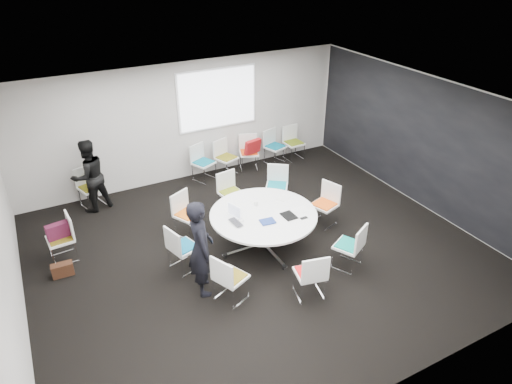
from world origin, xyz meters
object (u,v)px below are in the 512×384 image
chair_ring_e (184,255)px  person_back (89,176)px  chair_ring_f (231,286)px  chair_ring_g (310,282)px  chair_back_c (249,159)px  chair_back_e (293,149)px  chair_ring_b (277,193)px  chair_ring_h (348,254)px  chair_spare_left (63,246)px  chair_back_b (226,164)px  cup (256,203)px  chair_ring_d (188,222)px  person_main (201,248)px  chair_ring_c (231,200)px  chair_back_d (275,153)px  chair_person_back (92,194)px  brown_bag (63,270)px  conference_table (263,223)px  chair_back_a (204,169)px  laptop (238,222)px  chair_ring_a (324,212)px  maroon_bag (58,231)px

chair_ring_e → person_back: person_back is taller
chair_ring_f → chair_ring_g: 1.29m
chair_back_c → chair_back_e: size_ratio=1.00×
chair_ring_b → chair_ring_h: size_ratio=1.00×
chair_spare_left → person_back: 1.85m
chair_back_b → cup: 2.88m
chair_ring_d → person_main: (-0.37, -1.67, 0.57)m
chair_ring_c → chair_ring_b: bearing=160.5°
chair_back_d → chair_person_back: 4.62m
chair_ring_e → chair_back_b: 3.74m
brown_bag → conference_table: bearing=-14.0°
chair_back_b → chair_back_a: bearing=-21.0°
chair_ring_d → person_back: (-1.47, 1.86, 0.53)m
laptop → chair_ring_f: bearing=142.2°
chair_ring_f → chair_back_d: 5.26m
chair_ring_d → chair_ring_h: 3.15m
chair_ring_a → chair_ring_e: (-3.04, -0.03, 0.00)m
chair_spare_left → chair_back_a: bearing=-67.8°
chair_back_d → conference_table: bearing=38.9°
conference_table → chair_back_a: chair_back_a is taller
chair_ring_d → person_main: size_ratio=0.52×
chair_back_a → chair_person_back: (-2.63, -0.02, 0.00)m
chair_ring_b → chair_ring_h: same height
chair_ring_c → chair_back_c: bearing=-136.7°
chair_ring_e → maroon_bag: bearing=-140.6°
chair_ring_e → chair_back_a: 3.42m
conference_table → chair_ring_d: size_ratio=2.26×
chair_back_a → person_back: (-2.62, -0.18, 0.53)m
chair_back_a → chair_back_b: size_ratio=1.00×
chair_ring_g → cup: chair_ring_g is taller
chair_back_d → chair_back_e: bearing=161.1°
chair_ring_g → chair_ring_c: bearing=102.6°
chair_ring_d → chair_back_c: bearing=-166.3°
chair_ring_c → cup: size_ratio=9.78×
cup → brown_bag: bearing=171.1°
chair_ring_b → chair_back_a: bearing=-27.0°
chair_ring_b → chair_back_e: 2.45m
chair_ring_h → laptop: 2.04m
chair_ring_d → person_back: person_back is taller
chair_ring_c → chair_ring_h: (1.03, -2.68, 0.00)m
maroon_bag → chair_ring_a: bearing=-14.2°
chair_ring_f → maroon_bag: bearing=-160.6°
chair_ring_c → chair_person_back: 3.07m
chair_ring_c → chair_back_c: size_ratio=1.00×
chair_ring_d → laptop: chair_ring_d is taller
chair_ring_c → chair_back_b: size_ratio=1.00×
chair_back_e → laptop: bearing=42.7°
chair_ring_e → chair_back_e: 5.16m
chair_ring_a → chair_back_c: size_ratio=1.00×
chair_ring_c → chair_back_a: size_ratio=1.00×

